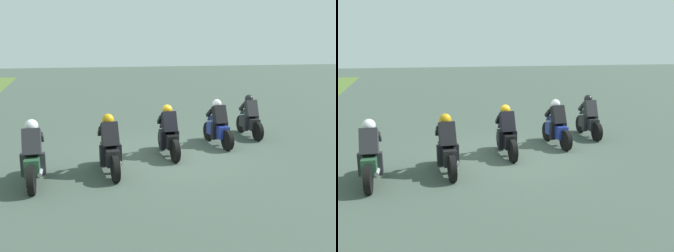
{
  "view_description": "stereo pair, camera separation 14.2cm",
  "coord_description": "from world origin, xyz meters",
  "views": [
    {
      "loc": [
        -9.89,
        3.27,
        3.06
      ],
      "look_at": [
        -0.03,
        0.04,
        0.9
      ],
      "focal_mm": 38.78,
      "sensor_mm": 36.0,
      "label": 1
    },
    {
      "loc": [
        -9.93,
        3.14,
        3.06
      ],
      "look_at": [
        -0.03,
        0.04,
        0.9
      ],
      "focal_mm": 38.78,
      "sensor_mm": 36.0,
      "label": 2
    }
  ],
  "objects": [
    {
      "name": "rider_lane_b",
      "position": [
        0.65,
        -1.9,
        0.62
      ],
      "size": [
        2.04,
        0.54,
        1.51
      ],
      "rotation": [
        0.0,
        0.0,
        0.0
      ],
      "color": "black",
      "rests_on": "ground_plane"
    },
    {
      "name": "ground_plane",
      "position": [
        0.0,
        0.0,
        0.0
      ],
      "size": [
        120.0,
        120.0,
        0.0
      ],
      "primitive_type": "plane",
      "color": "#3D4B42"
    },
    {
      "name": "rider_lane_a",
      "position": [
        1.45,
        -3.55,
        0.62
      ],
      "size": [
        2.04,
        0.56,
        1.51
      ],
      "rotation": [
        0.0,
        0.0,
        -0.1
      ],
      "color": "black",
      "rests_on": "ground_plane"
    },
    {
      "name": "rider_lane_c",
      "position": [
        0.0,
        0.02,
        0.62
      ],
      "size": [
        2.04,
        0.55,
        1.51
      ],
      "rotation": [
        0.0,
        0.0,
        -0.05
      ],
      "color": "black",
      "rests_on": "ground_plane"
    },
    {
      "name": "rider_lane_e",
      "position": [
        -1.24,
        3.73,
        0.62
      ],
      "size": [
        2.04,
        0.55,
        1.51
      ],
      "rotation": [
        0.0,
        0.0,
        -0.06
      ],
      "color": "black",
      "rests_on": "ground_plane"
    },
    {
      "name": "rider_lane_d",
      "position": [
        -1.03,
        1.92,
        0.62
      ],
      "size": [
        2.04,
        0.54,
        1.51
      ],
      "rotation": [
        0.0,
        0.0,
        0.01
      ],
      "color": "black",
      "rests_on": "ground_plane"
    }
  ]
}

